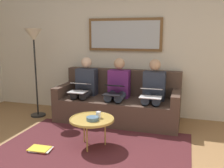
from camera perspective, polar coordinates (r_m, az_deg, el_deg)
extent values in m
cube|color=beige|center=(4.93, 3.10, 8.26)|extent=(6.00, 0.12, 2.60)
cube|color=#4C1E23|center=(3.61, -4.09, -14.30)|extent=(2.60, 1.80, 0.01)
cube|color=#4C382D|center=(4.60, 1.29, -5.79)|extent=(2.20, 0.90, 0.42)
cube|color=#4C382D|center=(4.82, 2.44, 0.52)|extent=(2.20, 0.20, 0.48)
cube|color=#4C382D|center=(4.36, 14.46, -2.88)|extent=(0.14, 0.90, 0.20)
cube|color=#4C382D|center=(4.89, -10.39, -1.18)|extent=(0.14, 0.90, 0.20)
cube|color=brown|center=(4.84, 2.87, 11.16)|extent=(1.43, 0.04, 0.61)
cube|color=#B2B7BC|center=(4.81, 2.79, 11.16)|extent=(1.33, 0.01, 0.51)
cylinder|color=tan|center=(3.52, -4.60, -8.07)|extent=(0.62, 0.62, 0.03)
torus|color=tan|center=(3.51, -4.61, -7.88)|extent=(0.62, 0.62, 0.02)
cylinder|color=#B28E42|center=(3.43, -5.72, -12.28)|extent=(0.02, 0.02, 0.38)
cylinder|color=#B28E42|center=(3.62, -1.58, -10.93)|extent=(0.02, 0.02, 0.38)
cylinder|color=#B28E42|center=(3.73, -6.36, -10.32)|extent=(0.02, 0.02, 0.38)
cylinder|color=silver|center=(3.53, -3.09, -7.02)|extent=(0.07, 0.07, 0.09)
cylinder|color=slate|center=(3.44, -4.47, -7.87)|extent=(0.17, 0.17, 0.05)
cube|color=#2D3342|center=(4.45, 9.61, -0.40)|extent=(0.38, 0.22, 0.50)
sphere|color=tan|center=(4.40, 9.77, 4.33)|extent=(0.20, 0.20, 0.20)
cylinder|color=#384256|center=(4.28, 10.35, -3.37)|extent=(0.14, 0.42, 0.14)
cylinder|color=#384256|center=(4.30, 7.97, -3.22)|extent=(0.14, 0.42, 0.14)
cylinder|color=#384256|center=(4.16, 9.87, -7.81)|extent=(0.11, 0.11, 0.42)
cylinder|color=#384256|center=(4.19, 7.40, -7.63)|extent=(0.11, 0.11, 0.42)
cube|color=white|center=(4.07, 8.78, -2.98)|extent=(0.35, 0.21, 0.01)
cube|color=white|center=(4.17, 9.08, -1.15)|extent=(0.35, 0.20, 0.06)
cube|color=#A5C6EA|center=(4.17, 9.07, -1.11)|extent=(0.32, 0.18, 0.05)
cube|color=#66236B|center=(4.58, 1.65, 0.08)|extent=(0.38, 0.22, 0.50)
sphere|color=tan|center=(4.52, 1.68, 4.68)|extent=(0.20, 0.20, 0.20)
cylinder|color=#384256|center=(4.40, 2.04, -2.80)|extent=(0.14, 0.42, 0.14)
cylinder|color=#384256|center=(4.45, -0.20, -2.64)|extent=(0.14, 0.42, 0.14)
cylinder|color=#384256|center=(4.28, 1.28, -7.10)|extent=(0.11, 0.11, 0.42)
cylinder|color=#384256|center=(4.33, -1.03, -6.88)|extent=(0.11, 0.11, 0.42)
cube|color=black|center=(4.21, 0.12, -2.38)|extent=(0.31, 0.23, 0.01)
cube|color=black|center=(4.32, 0.69, -0.41)|extent=(0.31, 0.23, 0.07)
cube|color=#A5C6EA|center=(4.31, 0.68, -0.37)|extent=(0.28, 0.20, 0.06)
cube|color=#2D3342|center=(4.78, -5.76, 0.52)|extent=(0.38, 0.22, 0.50)
sphere|color=beige|center=(4.73, -5.84, 4.92)|extent=(0.20, 0.20, 0.20)
cylinder|color=#232328|center=(4.60, -5.69, -2.22)|extent=(0.14, 0.42, 0.14)
cylinder|color=#232328|center=(4.67, -7.73, -2.06)|extent=(0.14, 0.42, 0.14)
cylinder|color=#232328|center=(4.49, -6.65, -6.29)|extent=(0.11, 0.11, 0.42)
cylinder|color=#232328|center=(4.56, -8.74, -6.06)|extent=(0.11, 0.11, 0.42)
cube|color=silver|center=(4.43, -7.83, -1.78)|extent=(0.31, 0.24, 0.01)
cube|color=silver|center=(4.53, -7.11, 0.10)|extent=(0.31, 0.23, 0.06)
cube|color=#A5C6EA|center=(4.53, -7.13, 0.14)|extent=(0.28, 0.20, 0.05)
cube|color=red|center=(3.68, -15.84, -14.11)|extent=(0.31, 0.24, 0.01)
cube|color=white|center=(3.65, -15.82, -14.11)|extent=(0.31, 0.24, 0.01)
cube|color=yellow|center=(3.66, -16.23, -13.92)|extent=(0.29, 0.21, 0.01)
cylinder|color=black|center=(5.11, -16.45, -6.77)|extent=(0.28, 0.28, 0.03)
cylinder|color=black|center=(4.94, -16.92, 1.36)|extent=(0.03, 0.03, 1.50)
cone|color=beige|center=(4.87, -17.47, 10.67)|extent=(0.32, 0.32, 0.22)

